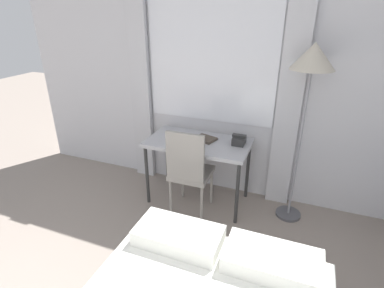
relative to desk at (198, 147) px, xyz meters
The scene contains 6 objects.
wall_back_with_window 0.79m from the desk, 82.66° to the left, with size 4.80×0.13×2.70m.
desk is the anchor object (origin of this frame).
desk_chair 0.29m from the desk, 90.83° to the right, with size 0.41×0.41×0.96m.
standing_lamp 1.32m from the desk, ahead, with size 0.38×0.38×1.75m.
telephone 0.43m from the desk, 11.50° to the left, with size 0.14×0.16×0.10m.
book 0.11m from the desk, 46.57° to the left, with size 0.25×0.22×0.02m.
Camera 1 is at (0.93, 0.28, 2.00)m, focal length 28.00 mm.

